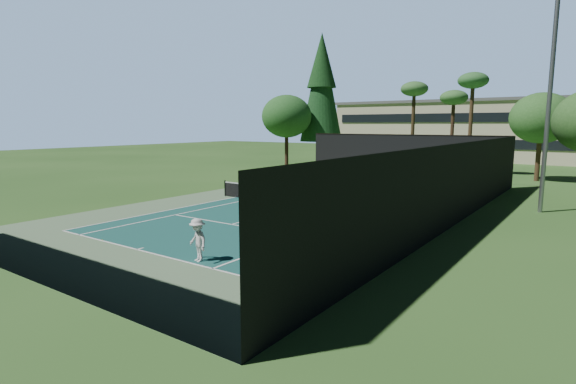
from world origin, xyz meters
name	(u,v)px	position (x,y,z in m)	size (l,w,h in m)	color
ground	(303,206)	(0.00, 0.00, 0.00)	(160.00, 160.00, 0.00)	#2D5821
apron_slab	(303,206)	(0.00, 0.00, 0.01)	(18.00, 32.00, 0.01)	#5E7F59
court_surface	(303,206)	(0.00, 0.00, 0.01)	(10.97, 23.77, 0.01)	#1A544D
court_lines	(303,205)	(0.00, 0.00, 0.02)	(11.07, 23.87, 0.01)	white
tennis_net	(303,197)	(0.00, 0.00, 0.56)	(12.90, 0.10, 1.10)	black
fence	(304,173)	(0.00, 0.06, 2.01)	(18.04, 32.05, 4.03)	black
player	(198,240)	(3.07, -11.54, 0.79)	(1.02, 0.58, 1.57)	white
tennis_ball_a	(102,240)	(-2.38, -11.86, 0.03)	(0.06, 0.06, 0.06)	#CAEF36
tennis_ball_b	(308,202)	(-0.40, 1.20, 0.03)	(0.06, 0.06, 0.06)	#DCF036
tennis_ball_c	(363,204)	(2.82, 2.43, 0.03)	(0.06, 0.06, 0.06)	#CCEE36
tennis_ball_d	(255,191)	(-6.06, 2.75, 0.04)	(0.07, 0.07, 0.07)	#D1DF32
park_bench	(365,172)	(-3.46, 15.78, 0.55)	(1.50, 0.45, 1.02)	#C0B39F
trash_bin	(377,173)	(-2.10, 15.56, 0.48)	(0.56, 0.56, 0.95)	black
pine_tree	(322,83)	(-12.00, 22.00, 9.55)	(4.80, 4.80, 15.00)	#412B1C
palm_a	(414,92)	(-2.00, 24.00, 8.19)	(2.80, 2.80, 9.32)	#3F2F1B
palm_b	(454,100)	(1.50, 26.00, 7.36)	(2.80, 2.80, 8.42)	#40291B
palm_c	(473,85)	(4.00, 23.00, 8.60)	(2.80, 2.80, 9.77)	#48331F
decid_tree_a	(541,118)	(10.00, 22.00, 5.42)	(5.12, 5.12, 7.62)	#4D3521
decid_tree_c	(287,116)	(-14.00, 18.00, 5.76)	(5.44, 5.44, 8.09)	#43291C
campus_building	(481,129)	(0.00, 45.98, 4.21)	(40.50, 12.50, 8.30)	beige
light_pole	(550,95)	(12.00, 6.00, 6.46)	(0.90, 0.25, 12.22)	gray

